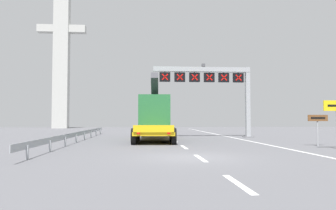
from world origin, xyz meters
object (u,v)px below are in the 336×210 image
heavy_haul_truck_yellow (155,116)px  tourist_info_sign_brown (318,123)px  bridge_pylon_distant (62,46)px  overhead_lane_gantry (214,81)px

heavy_haul_truck_yellow → tourist_info_sign_brown: (9.99, -9.36, -0.50)m
bridge_pylon_distant → tourist_info_sign_brown: bearing=-58.2°
overhead_lane_gantry → tourist_info_sign_brown: bearing=-67.4°
overhead_lane_gantry → heavy_haul_truck_yellow: (-5.65, -1.07, -3.34)m
overhead_lane_gantry → bridge_pylon_distant: bearing=124.5°
tourist_info_sign_brown → bridge_pylon_distant: bearing=121.8°
overhead_lane_gantry → tourist_info_sign_brown: overhead_lane_gantry is taller
tourist_info_sign_brown → bridge_pylon_distant: 52.52m
heavy_haul_truck_yellow → tourist_info_sign_brown: 13.70m
overhead_lane_gantry → heavy_haul_truck_yellow: size_ratio=0.67×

